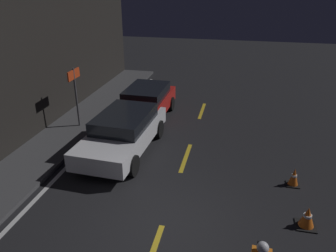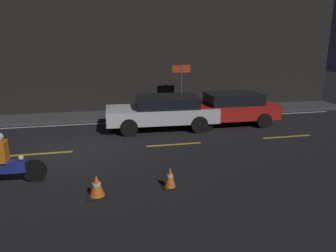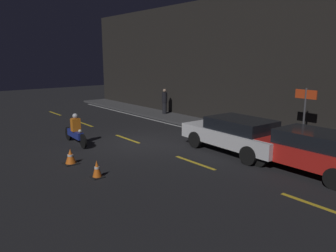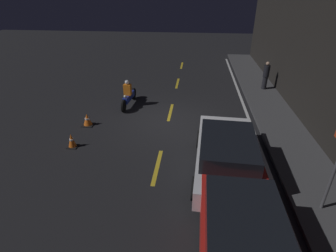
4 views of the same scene
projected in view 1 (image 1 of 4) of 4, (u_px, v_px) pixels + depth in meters
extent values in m
plane|color=black|center=(162.00, 226.00, 8.18)|extent=(56.00, 56.00, 0.00)
cube|color=gold|center=(186.00, 157.00, 11.29)|extent=(2.00, 0.14, 0.01)
cube|color=gold|center=(202.00, 111.00, 15.30)|extent=(2.00, 0.14, 0.01)
cube|color=silver|center=(30.00, 205.00, 8.91)|extent=(25.20, 0.14, 0.01)
cube|color=silver|center=(123.00, 135.00, 11.48)|extent=(4.62, 2.05, 0.58)
cube|color=black|center=(125.00, 119.00, 11.47)|extent=(2.57, 1.77, 0.46)
cube|color=red|center=(158.00, 110.00, 13.25)|extent=(0.07, 0.20, 0.10)
cube|color=red|center=(130.00, 107.00, 13.54)|extent=(0.07, 0.20, 0.10)
cylinder|color=black|center=(133.00, 166.00, 10.15)|extent=(0.69, 0.21, 0.68)
cylinder|color=black|center=(81.00, 158.00, 10.58)|extent=(0.69, 0.21, 0.68)
cylinder|color=black|center=(159.00, 129.00, 12.62)|extent=(0.69, 0.21, 0.68)
cylinder|color=black|center=(116.00, 124.00, 13.05)|extent=(0.69, 0.21, 0.68)
cube|color=red|center=(146.00, 106.00, 14.17)|extent=(4.20, 1.81, 0.61)
cube|color=black|center=(147.00, 92.00, 14.13)|extent=(2.32, 1.61, 0.46)
cube|color=red|center=(169.00, 89.00, 15.81)|extent=(0.06, 0.20, 0.10)
cube|color=red|center=(147.00, 87.00, 16.05)|extent=(0.06, 0.20, 0.10)
cylinder|color=black|center=(157.00, 126.00, 12.96)|extent=(0.64, 0.19, 0.64)
cylinder|color=black|center=(116.00, 122.00, 13.32)|extent=(0.64, 0.19, 0.64)
cylinder|color=black|center=(171.00, 104.00, 15.26)|extent=(0.64, 0.19, 0.64)
cylinder|color=black|center=(136.00, 101.00, 15.62)|extent=(0.64, 0.19, 0.64)
sphere|color=silver|center=(263.00, 248.00, 5.82)|extent=(0.22, 0.22, 0.22)
cube|color=black|center=(306.00, 225.00, 8.16)|extent=(0.49, 0.49, 0.03)
cone|color=orange|center=(307.00, 217.00, 8.05)|extent=(0.37, 0.37, 0.52)
cylinder|color=white|center=(308.00, 216.00, 8.04)|extent=(0.21, 0.21, 0.06)
cube|color=black|center=(293.00, 184.00, 9.79)|extent=(0.38, 0.38, 0.03)
cone|color=orange|center=(294.00, 176.00, 9.68)|extent=(0.29, 0.29, 0.53)
cylinder|color=white|center=(294.00, 176.00, 9.67)|extent=(0.16, 0.16, 0.06)
cylinder|color=#4C4C51|center=(76.00, 98.00, 13.01)|extent=(0.08, 0.08, 2.40)
cube|color=red|center=(74.00, 74.00, 12.62)|extent=(0.90, 0.05, 0.36)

